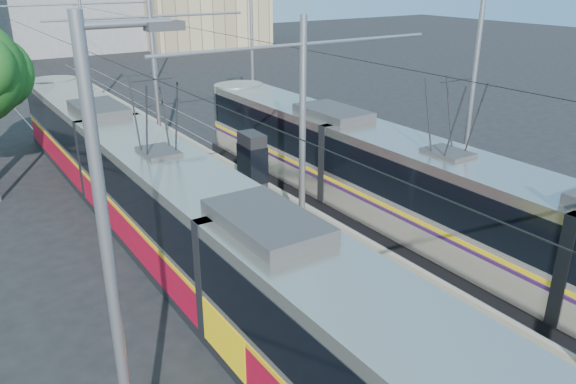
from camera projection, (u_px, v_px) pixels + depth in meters
platform at (187, 169)px, 25.02m from camera, size 4.00×50.00×0.30m
tactile_strip_left at (155, 172)px, 24.22m from camera, size 0.70×50.00×0.01m
tactile_strip_right at (216, 161)px, 25.70m from camera, size 0.70×50.00×0.01m
rails at (187, 172)px, 25.07m from camera, size 8.71×70.00×0.03m
tram_left at (163, 202)px, 17.49m from camera, size 2.43×31.27×5.50m
tram_right at (443, 198)px, 17.33m from camera, size 2.43×28.14×5.50m
catenary at (210, 81)px, 21.20m from camera, size 9.20×70.00×7.00m
street_lamps at (147, 66)px, 26.64m from camera, size 15.18×38.22×8.00m
shelter at (253, 165)px, 20.87m from camera, size 0.78×1.21×2.60m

